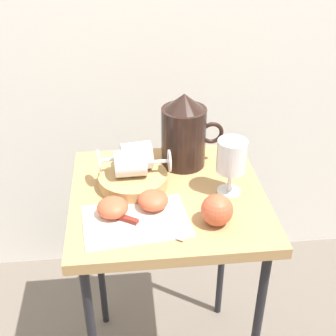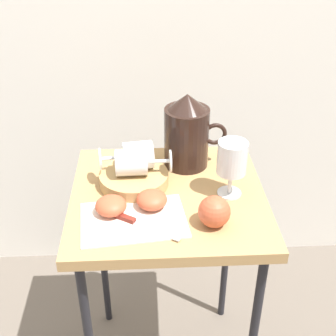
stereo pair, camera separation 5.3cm
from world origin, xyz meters
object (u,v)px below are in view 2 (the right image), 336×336
object	(u,v)px
apple_whole	(214,212)
apple_half_right	(152,200)
pitcher	(187,137)
wine_glass_tipped_near	(133,162)
table	(168,216)
knife	(131,220)
wine_glass_upright	(232,161)
basket_tray	(134,179)
apple_half_left	(111,206)
wine_glass_tipped_far	(136,156)

from	to	relation	value
apple_whole	apple_half_right	bearing A→B (deg)	153.09
pitcher	wine_glass_tipped_near	distance (m)	0.18
table	knife	xyz separation A→B (m)	(-0.10, -0.12, 0.09)
wine_glass_upright	wine_glass_tipped_near	size ratio (longest dim) A/B	1.03
apple_whole	knife	bearing A→B (deg)	175.65
wine_glass_upright	pitcher	bearing A→B (deg)	122.45
table	wine_glass_tipped_near	distance (m)	0.18
table	knife	size ratio (longest dim) A/B	3.94
table	basket_tray	xyz separation A→B (m)	(-0.09, 0.05, 0.10)
basket_tray	apple_whole	xyz separation A→B (m)	(0.19, -0.19, 0.02)
basket_tray	wine_glass_upright	world-z (taller)	wine_glass_upright
table	knife	distance (m)	0.18
pitcher	wine_glass_upright	world-z (taller)	pitcher
apple_half_left	wine_glass_tipped_near	bearing A→B (deg)	66.63
basket_tray	wine_glass_tipped_near	size ratio (longest dim) A/B	1.25
basket_tray	apple_half_left	distance (m)	0.14
apple_half_left	wine_glass_tipped_far	bearing A→B (deg)	68.35
apple_half_left	knife	world-z (taller)	apple_half_left
apple_whole	wine_glass_upright	bearing A→B (deg)	64.93
basket_tray	table	bearing A→B (deg)	-28.73
knife	wine_glass_tipped_far	bearing A→B (deg)	85.88
basket_tray	wine_glass_tipped_near	world-z (taller)	wine_glass_tipped_near
table	wine_glass_tipped_far	distance (m)	0.19
pitcher	wine_glass_tipped_near	size ratio (longest dim) A/B	1.46
wine_glass_upright	wine_glass_tipped_near	xyz separation A→B (m)	(-0.25, 0.06, -0.03)
wine_glass_tipped_far	knife	world-z (taller)	wine_glass_tipped_far
knife	table	bearing A→B (deg)	51.34
knife	wine_glass_upright	bearing A→B (deg)	23.23
basket_tray	wine_glass_tipped_far	xyz separation A→B (m)	(0.01, 0.03, 0.06)
pitcher	wine_glass_upright	distance (m)	0.19
basket_tray	wine_glass_tipped_far	size ratio (longest dim) A/B	1.23
table	apple_whole	xyz separation A→B (m)	(0.10, -0.14, 0.12)
table	wine_glass_tipped_near	size ratio (longest dim) A/B	4.83
apple_half_right	wine_glass_upright	bearing A→B (deg)	14.04
pitcher	wine_glass_tipped_far	xyz separation A→B (m)	(-0.14, -0.07, -0.02)
table	basket_tray	bearing A→B (deg)	151.27
wine_glass_tipped_near	wine_glass_tipped_far	world-z (taller)	wine_glass_tipped_far
basket_tray	wine_glass_tipped_near	xyz separation A→B (m)	(0.00, -0.00, 0.05)
table	pitcher	distance (m)	0.23
wine_glass_upright	knife	distance (m)	0.30
table	apple_half_right	bearing A→B (deg)	-125.74
basket_tray	wine_glass_upright	distance (m)	0.27
wine_glass_upright	wine_glass_tipped_near	distance (m)	0.26
apple_whole	wine_glass_tipped_near	bearing A→B (deg)	136.50
wine_glass_upright	apple_half_right	distance (m)	0.23
wine_glass_tipped_far	apple_whole	bearing A→B (deg)	-49.07
wine_glass_tipped_near	apple_half_right	bearing A→B (deg)	-67.09
pitcher	wine_glass_upright	xyz separation A→B (m)	(0.10, -0.16, 0.01)
basket_tray	pitcher	xyz separation A→B (m)	(0.15, 0.10, 0.07)
basket_tray	apple_whole	world-z (taller)	apple_whole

